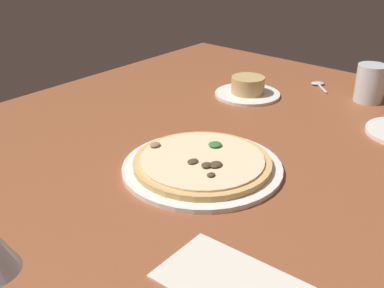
# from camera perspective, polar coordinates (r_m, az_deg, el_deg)

# --- Properties ---
(dining_table) EXTENTS (1.50, 1.10, 0.04)m
(dining_table) POSITION_cam_1_polar(r_m,az_deg,el_deg) (1.07, -1.09, -1.11)
(dining_table) COLOR brown
(dining_table) RESTS_ON ground
(pizza_main) EXTENTS (0.32, 0.32, 0.03)m
(pizza_main) POSITION_cam_1_polar(r_m,az_deg,el_deg) (0.95, 1.22, -2.45)
(pizza_main) COLOR white
(pizza_main) RESTS_ON dining_table
(ramekin_on_saucer) EXTENTS (0.18, 0.18, 0.05)m
(ramekin_on_saucer) POSITION_cam_1_polar(r_m,az_deg,el_deg) (1.35, 6.62, 6.53)
(ramekin_on_saucer) COLOR white
(ramekin_on_saucer) RESTS_ON dining_table
(water_glass) EXTENTS (0.08, 0.08, 0.10)m
(water_glass) POSITION_cam_1_polar(r_m,az_deg,el_deg) (1.38, 20.35, 6.60)
(water_glass) COLOR silver
(water_glass) RESTS_ON dining_table
(paper_menu) EXTENTS (0.13, 0.20, 0.00)m
(paper_menu) POSITION_cam_1_polar(r_m,az_deg,el_deg) (0.69, 4.55, -16.02)
(paper_menu) COLOR silver
(paper_menu) RESTS_ON dining_table
(spoon) EXTENTS (0.08, 0.08, 0.01)m
(spoon) POSITION_cam_1_polar(r_m,az_deg,el_deg) (1.48, 14.82, 6.83)
(spoon) COLOR silver
(spoon) RESTS_ON dining_table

